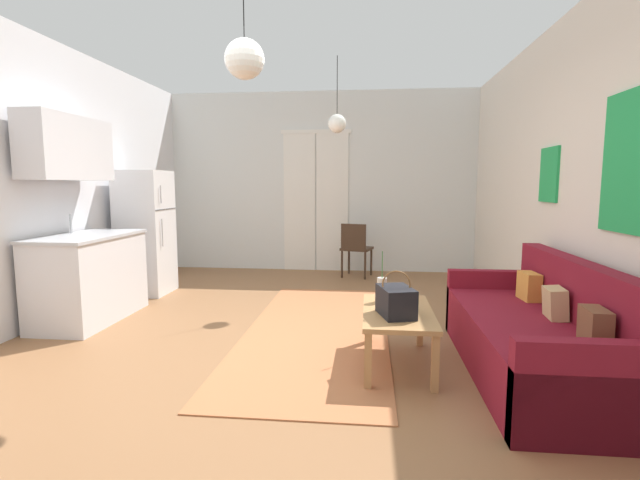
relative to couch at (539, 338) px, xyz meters
The scene contains 13 objects.
ground_plane 2.06m from the couch, behind, with size 5.48×8.19×0.10m, color #8E603D.
wall_back 4.66m from the couch, 116.72° to the left, with size 5.08×0.13×2.86m.
wall_right 1.26m from the couch, 22.15° to the left, with size 0.12×7.79×2.86m.
area_rug 1.94m from the couch, 154.25° to the left, with size 1.33×3.39×0.01m, color #B26B42.
couch is the anchor object (origin of this frame).
coffee_table 1.03m from the couch, behind, with size 0.53×0.99×0.44m.
bamboo_vase 1.22m from the couch, 163.57° to the left, with size 0.08×0.08×0.42m.
handbag 1.08m from the couch, behind, with size 0.30×0.38×0.34m.
refrigerator 4.65m from the couch, 152.17° to the left, with size 0.59×0.60×1.57m.
kitchen_counter 4.28m from the couch, 166.93° to the left, with size 0.65×1.26×2.07m.
accent_chair 3.74m from the couch, 112.69° to the left, with size 0.51×0.50×0.82m.
pendant_lamp_near 2.93m from the couch, behind, with size 0.28×0.28×0.72m.
pendant_lamp_far 3.19m from the couch, 128.62° to the left, with size 0.22×0.22×0.87m.
Camera 1 is at (0.77, -3.58, 1.40)m, focal length 25.75 mm.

